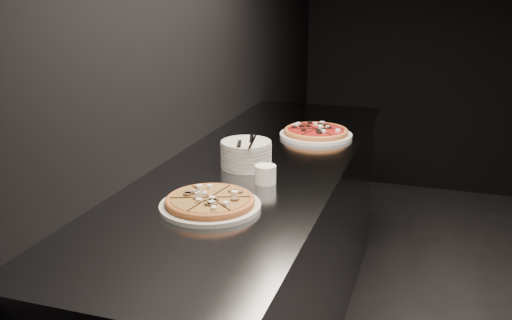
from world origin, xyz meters
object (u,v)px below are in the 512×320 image
(counter, at_px, (258,259))
(pizza_tomato, at_px, (316,132))
(plate_stack, at_px, (246,154))
(pizza_mushroom, at_px, (210,202))
(cutlery, at_px, (247,142))
(ramekin, at_px, (265,174))

(counter, height_order, pizza_tomato, pizza_tomato)
(plate_stack, bearing_deg, pizza_mushroom, -85.98)
(pizza_tomato, relative_size, cutlery, 1.72)
(counter, relative_size, plate_stack, 11.91)
(pizza_tomato, bearing_deg, counter, -107.72)
(counter, bearing_deg, plate_stack, -106.41)
(ramekin, bearing_deg, plate_stack, 128.80)
(plate_stack, bearing_deg, ramekin, -51.20)
(plate_stack, bearing_deg, counter, 73.59)
(counter, bearing_deg, ramekin, -65.83)
(pizza_mushroom, height_order, ramekin, ramekin)
(counter, xyz_separation_m, plate_stack, (-0.02, -0.08, 0.51))
(cutlery, relative_size, ramekin, 2.76)
(plate_stack, xyz_separation_m, ramekin, (0.14, -0.17, -0.02))
(ramekin, bearing_deg, cutlery, 129.80)
(pizza_mushroom, relative_size, ramekin, 4.88)
(plate_stack, distance_m, cutlery, 0.06)
(pizza_mushroom, bearing_deg, plate_stack, 94.02)
(pizza_tomato, bearing_deg, plate_stack, -107.53)
(counter, distance_m, pizza_tomato, 0.69)
(plate_stack, relative_size, cutlery, 0.93)
(ramekin, bearing_deg, counter, 114.17)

